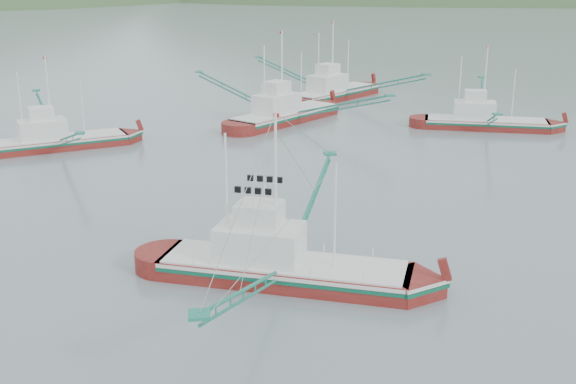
{
  "coord_description": "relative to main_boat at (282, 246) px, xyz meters",
  "views": [
    {
      "loc": [
        -5.68,
        -35.68,
        16.38
      ],
      "look_at": [
        0.0,
        6.0,
        3.2
      ],
      "focal_mm": 45.0,
      "sensor_mm": 36.0,
      "label": 1
    }
  ],
  "objects": [
    {
      "name": "main_boat",
      "position": [
        0.0,
        0.0,
        0.0
      ],
      "size": [
        14.04,
        23.73,
        10.03
      ],
      "rotation": [
        0.0,
        0.0,
        -0.39
      ],
      "color": "maroon",
      "rests_on": "ground"
    },
    {
      "name": "bg_boat_extra",
      "position": [
        13.81,
        55.11,
        0.26
      ],
      "size": [
        21.37,
        22.51,
        10.69
      ],
      "rotation": [
        0.0,
        0.0,
        0.74
      ],
      "color": "maroon",
      "rests_on": "ground"
    },
    {
      "name": "bg_boat_left",
      "position": [
        -17.17,
        32.49,
        -0.23
      ],
      "size": [
        13.1,
        22.28,
        9.3
      ],
      "rotation": [
        0.0,
        0.0,
        0.33
      ],
      "color": "maroon",
      "rests_on": "ground"
    },
    {
      "name": "ground",
      "position": [
        1.13,
        -0.09,
        -2.04
      ],
      "size": [
        1200.0,
        1200.0,
        0.0
      ],
      "primitive_type": "plane",
      "color": "slate",
      "rests_on": "ground"
    },
    {
      "name": "bg_boat_far",
      "position": [
        5.59,
        41.6,
        0.26
      ],
      "size": [
        21.68,
        22.26,
        10.69
      ],
      "rotation": [
        0.0,
        0.0,
        0.76
      ],
      "color": "maroon",
      "rests_on": "ground"
    },
    {
      "name": "bg_boat_right",
      "position": [
        26.1,
        35.41,
        -0.23
      ],
      "size": [
        13.06,
        22.22,
        9.27
      ],
      "rotation": [
        0.0,
        0.0,
        -0.33
      ],
      "color": "maroon",
      "rests_on": "ground"
    }
  ]
}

